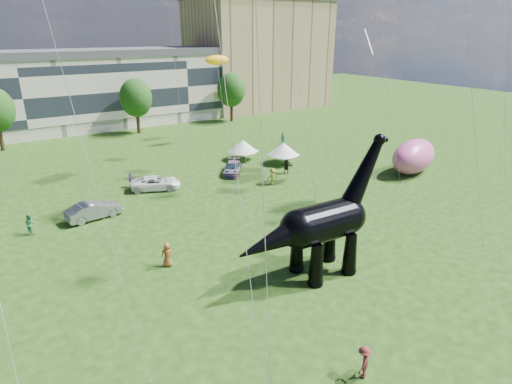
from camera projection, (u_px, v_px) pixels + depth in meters
ground at (305, 312)px, 26.19m from camera, size 220.00×220.00×0.00m
terrace_row at (19, 98)px, 68.22m from camera, size 78.00×11.00×12.00m
apartment_block at (258, 55)px, 93.55m from camera, size 28.00×18.00×22.00m
tree_mid_right at (135, 95)px, 69.36m from camera, size 5.20×5.20×9.44m
tree_far_right at (231, 87)px, 78.65m from camera, size 5.20×5.20×9.44m
dinosaur_sculpture at (319, 226)px, 29.06m from camera, size 12.06×3.43×9.87m
car_grey at (94, 210)px, 38.91m from camera, size 5.11×2.34×1.62m
car_white at (156, 183)px, 46.06m from camera, size 5.80×4.26×1.46m
car_dark at (232, 168)px, 51.18m from camera, size 4.33×4.91×1.36m
gazebo_near at (283, 149)px, 54.57m from camera, size 4.82×4.82×2.74m
gazebo_far at (243, 146)px, 56.21m from camera, size 5.09×5.09×2.68m
inflatable_pink at (414, 156)px, 51.11m from camera, size 8.83×6.00×4.03m
visitors at (215, 208)px, 39.20m from camera, size 44.45×40.33×1.88m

